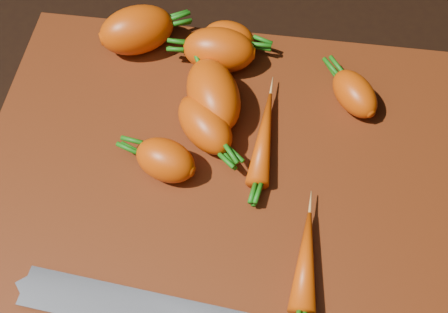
# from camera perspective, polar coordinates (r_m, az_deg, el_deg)

# --- Properties ---
(ground) EXTENTS (2.00, 2.00, 0.01)m
(ground) POSITION_cam_1_polar(r_m,az_deg,el_deg) (0.65, -0.12, -2.43)
(ground) COLOR black
(cutting_board) EXTENTS (0.50, 0.40, 0.01)m
(cutting_board) POSITION_cam_1_polar(r_m,az_deg,el_deg) (0.64, -0.12, -1.93)
(cutting_board) COLOR #4D1E09
(cutting_board) RESTS_ON ground
(carrot_0) EXTENTS (0.10, 0.09, 0.05)m
(carrot_0) POSITION_cam_1_polar(r_m,az_deg,el_deg) (0.73, -7.97, 11.38)
(carrot_0) COLOR #C03D00
(carrot_0) RESTS_ON cutting_board
(carrot_1) EXTENTS (0.07, 0.06, 0.04)m
(carrot_1) POSITION_cam_1_polar(r_m,az_deg,el_deg) (0.62, -5.37, -0.34)
(carrot_1) COLOR #C03D00
(carrot_1) RESTS_ON cutting_board
(carrot_2) EXTENTS (0.08, 0.09, 0.04)m
(carrot_2) POSITION_cam_1_polar(r_m,az_deg,el_deg) (0.64, -1.76, 2.91)
(carrot_2) COLOR #C03D00
(carrot_2) RESTS_ON cutting_board
(carrot_3) EXTENTS (0.09, 0.11, 0.05)m
(carrot_3) POSITION_cam_1_polar(r_m,az_deg,el_deg) (0.66, -0.97, 5.66)
(carrot_3) COLOR #C03D00
(carrot_3) RESTS_ON cutting_board
(carrot_4) EXTENTS (0.08, 0.05, 0.05)m
(carrot_4) POSITION_cam_1_polar(r_m,az_deg,el_deg) (0.70, -0.46, 9.70)
(carrot_4) COLOR #C03D00
(carrot_4) RESTS_ON cutting_board
(carrot_5) EXTENTS (0.06, 0.04, 0.04)m
(carrot_5) POSITION_cam_1_polar(r_m,az_deg,el_deg) (0.72, 0.42, 10.80)
(carrot_5) COLOR #C03D00
(carrot_5) RESTS_ON cutting_board
(carrot_6) EXTENTS (0.07, 0.07, 0.04)m
(carrot_6) POSITION_cam_1_polar(r_m,az_deg,el_deg) (0.68, 11.86, 5.63)
(carrot_6) COLOR #C03D00
(carrot_6) RESTS_ON cutting_board
(carrot_7) EXTENTS (0.03, 0.11, 0.02)m
(carrot_7) POSITION_cam_1_polar(r_m,az_deg,el_deg) (0.64, 3.68, 1.80)
(carrot_7) COLOR #C03D00
(carrot_7) RESTS_ON cutting_board
(carrot_8) EXTENTS (0.03, 0.10, 0.03)m
(carrot_8) POSITION_cam_1_polar(r_m,az_deg,el_deg) (0.58, 7.49, -9.39)
(carrot_8) COLOR #C03D00
(carrot_8) RESTS_ON cutting_board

